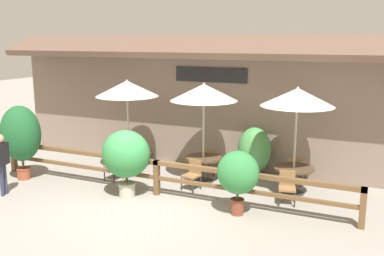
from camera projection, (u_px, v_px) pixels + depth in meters
ground_plane at (137, 208)px, 10.55m from camera, size 60.00×60.00×0.00m
building_facade at (202, 100)px, 13.78m from camera, size 14.28×1.49×4.23m
patio_railing at (157, 170)px, 11.35m from camera, size 10.40×0.14×0.95m
patio_umbrella_near at (127, 89)px, 12.97m from camera, size 1.91×1.91×2.90m
dining_table_near at (129, 153)px, 13.38m from camera, size 1.07×1.07×0.74m
chair_near_streetside at (115, 164)px, 12.67m from camera, size 0.48×0.48×0.83m
chair_near_wallside at (143, 151)px, 14.14m from camera, size 0.45×0.45×0.83m
patio_umbrella_middle at (204, 93)px, 12.03m from camera, size 1.91×1.91×2.90m
dining_table_middle at (203, 162)px, 12.44m from camera, size 1.07×1.07×0.74m
chair_middle_streetside at (193, 173)px, 11.82m from camera, size 0.49×0.49×0.83m
chair_middle_wallside at (210, 160)px, 13.16m from camera, size 0.48×0.48×0.83m
patio_umbrella_far at (297, 97)px, 11.04m from camera, size 1.91×1.91×2.90m
dining_table_far at (294, 172)px, 11.45m from camera, size 1.07×1.07×0.74m
chair_far_streetside at (287, 186)px, 10.81m from camera, size 0.51×0.51×0.83m
chair_far_wallside at (296, 169)px, 12.19m from camera, size 0.48×0.48×0.83m
potted_plant_broad_leaf at (21, 135)px, 12.50m from camera, size 1.20×1.08×2.21m
potted_plant_small_flowering at (126, 155)px, 11.13m from camera, size 1.29×1.16×1.79m
potted_plant_corner_fern at (238, 174)px, 10.00m from camera, size 1.00×0.90×1.56m
potted_plant_entrance_palm at (254, 151)px, 12.77m from camera, size 1.00×0.90×1.54m
pedestrian at (1, 156)px, 11.25m from camera, size 0.31×0.57×1.66m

